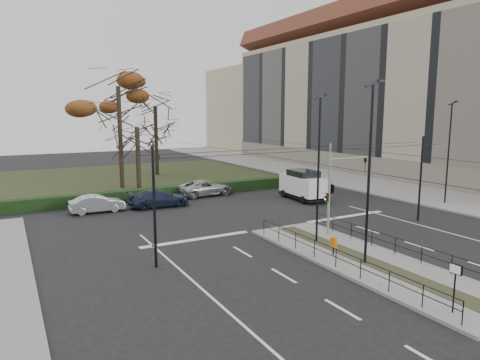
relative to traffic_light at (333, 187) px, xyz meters
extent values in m
plane|color=black|center=(-1.79, -2.17, -3.07)|extent=(140.00, 140.00, 0.00)
cube|color=slate|center=(-1.79, -4.67, -3.00)|extent=(4.40, 15.00, 0.14)
cube|color=slate|center=(16.21, 19.83, -3.00)|extent=(8.00, 90.00, 0.14)
cube|color=#232D16|center=(-7.79, 29.83, -3.02)|extent=(38.00, 26.00, 0.10)
cube|color=black|center=(-7.79, 16.43, -2.57)|extent=(38.00, 1.00, 1.00)
cube|color=#C8B490|center=(26.21, 21.83, 5.93)|extent=(12.00, 52.00, 18.00)
cube|color=#202328|center=(20.16, 21.83, 6.83)|extent=(0.10, 50.96, 14.76)
cube|color=#5B2B1F|center=(23.21, 21.83, 16.13)|extent=(7.09, 52.00, 4.88)
cube|color=#5B2B1F|center=(29.21, 21.83, 16.13)|extent=(7.09, 52.00, 4.88)
cylinder|color=black|center=(-3.84, -11.37, -2.48)|extent=(0.04, 0.04, 0.90)
cylinder|color=black|center=(-3.84, 1.83, -2.48)|extent=(0.04, 0.04, 0.90)
cylinder|color=black|center=(0.26, 1.83, -2.48)|extent=(0.04, 0.04, 0.90)
cylinder|color=black|center=(-3.84, -4.77, -2.03)|extent=(0.04, 13.20, 0.04)
cylinder|color=black|center=(0.26, -4.77, -2.03)|extent=(0.04, 13.20, 0.04)
cylinder|color=black|center=(-11.39, -0.17, -0.07)|extent=(0.14, 0.14, 6.00)
cylinder|color=black|center=(7.81, -0.17, -0.07)|extent=(0.14, 0.14, 6.00)
cylinder|color=black|center=(-1.79, -1.17, 2.43)|extent=(20.00, 0.02, 0.02)
cylinder|color=black|center=(-1.79, 0.83, 2.43)|extent=(20.00, 0.02, 0.02)
cylinder|color=black|center=(-5.29, -4.17, 2.23)|extent=(0.02, 34.00, 0.02)
cylinder|color=black|center=(1.71, -4.17, 2.23)|extent=(0.02, 34.00, 0.02)
cylinder|color=gray|center=(-0.29, 0.00, -0.41)|extent=(0.16, 0.16, 5.04)
cylinder|color=gray|center=(1.26, 0.00, 1.72)|extent=(3.10, 0.10, 0.10)
imported|color=black|center=(2.61, 0.00, 1.23)|extent=(0.16, 0.19, 0.87)
imported|color=black|center=(-0.08, 0.00, -0.03)|extent=(0.56, 1.95, 0.78)
cube|color=black|center=(-0.47, 0.00, -0.61)|extent=(0.21, 0.16, 0.48)
sphere|color=#FF0C0C|center=(-0.57, 0.00, -0.46)|extent=(0.11, 0.11, 0.11)
sphere|color=#0CE533|center=(-0.57, 0.00, -0.72)|extent=(0.11, 0.11, 0.11)
cylinder|color=black|center=(-2.75, -3.34, -2.70)|extent=(0.08, 0.08, 0.47)
cylinder|color=#D35D0C|center=(-2.75, -3.34, -2.23)|extent=(0.38, 0.38, 0.52)
cylinder|color=black|center=(-3.23, -10.59, -2.03)|extent=(0.06, 0.06, 1.80)
cube|color=black|center=(-3.23, -10.59, -1.22)|extent=(0.09, 0.50, 0.38)
cube|color=beige|center=(-3.28, -10.59, -1.22)|extent=(0.02, 0.43, 0.32)
cylinder|color=black|center=(-2.12, -4.98, 1.46)|extent=(0.13, 0.13, 8.78)
cube|color=black|center=(-1.63, -4.98, 6.01)|extent=(0.38, 0.15, 0.11)
cylinder|color=black|center=(-1.93, -0.92, 1.22)|extent=(0.12, 0.12, 8.31)
cube|color=black|center=(-1.47, -0.92, 5.53)|extent=(0.36, 0.15, 0.10)
cylinder|color=black|center=(14.42, 2.47, 1.17)|extent=(0.12, 0.12, 8.20)
cube|color=black|center=(14.88, 2.47, 5.42)|extent=(0.36, 0.14, 0.10)
imported|color=#A0A2A8|center=(-11.65, 13.54, -2.40)|extent=(4.12, 1.45, 1.35)
imported|color=#1B253F|center=(-6.86, 13.12, -2.37)|extent=(4.97, 2.23, 1.41)
imported|color=#A0A2A8|center=(-1.54, 15.78, -2.36)|extent=(5.36, 2.81, 1.44)
cube|color=white|center=(5.29, 9.93, -1.79)|extent=(2.37, 4.99, 1.58)
cube|color=black|center=(5.29, 9.93, -0.84)|extent=(2.06, 2.80, 0.74)
cube|color=black|center=(5.29, 9.93, -2.77)|extent=(2.42, 5.09, 0.18)
cylinder|color=black|center=(6.20, 8.26, -2.74)|extent=(0.26, 0.67, 0.66)
cylinder|color=black|center=(4.16, 8.40, -2.74)|extent=(0.26, 0.67, 0.66)
cylinder|color=black|center=(6.42, 11.46, -2.74)|extent=(0.26, 0.67, 0.66)
cylinder|color=black|center=(4.37, 11.60, -2.74)|extent=(0.26, 0.67, 0.66)
cylinder|color=black|center=(-7.40, 23.18, 2.07)|extent=(0.44, 0.44, 10.08)
ellipsoid|color=#542513|center=(-7.40, 23.18, 7.11)|extent=(9.86, 9.86, 6.34)
cylinder|color=black|center=(-1.36, 30.59, 1.20)|extent=(0.44, 0.44, 8.34)
cylinder|color=black|center=(-6.60, 19.86, 0.11)|extent=(0.44, 0.44, 6.17)
camera|label=1|loc=(-17.54, -19.97, 4.49)|focal=32.00mm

